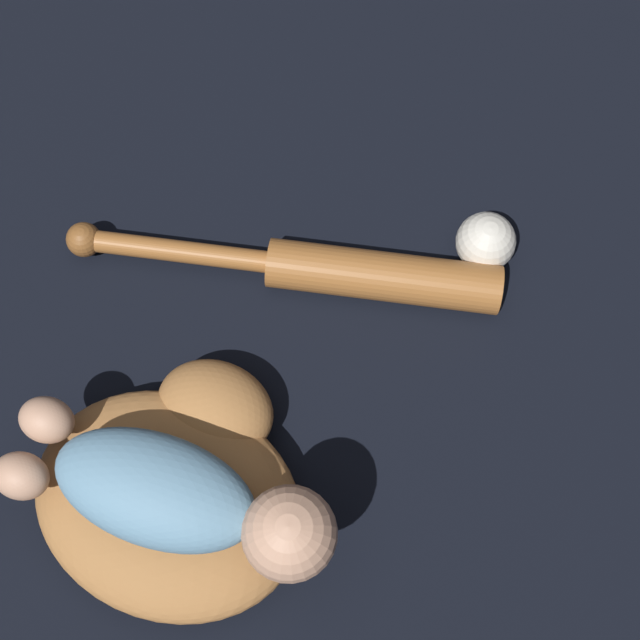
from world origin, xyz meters
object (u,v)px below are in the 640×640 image
at_px(baby_figure, 181,497).
at_px(baseball_glove, 177,485).
at_px(baseball_bat, 336,270).
at_px(baseball, 486,242).

bearing_deg(baby_figure, baseball_glove, 149.15).
xyz_separation_m(baby_figure, baseball_bat, (0.02, 0.34, -0.10)).
relative_size(baby_figure, baseball_bat, 0.70).
relative_size(baseball_glove, baseball, 4.17).
bearing_deg(baseball, baby_figure, -111.70).
height_order(baseball_bat, baseball, baseball).
bearing_deg(baseball, baseball_glove, -115.57).
relative_size(baseball_glove, baby_figure, 0.84).
bearing_deg(baby_figure, baseball, 68.30).
bearing_deg(baseball_glove, baseball_bat, 80.83).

